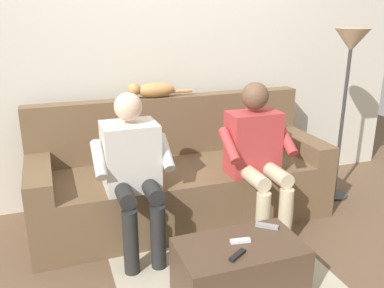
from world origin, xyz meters
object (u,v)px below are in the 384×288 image
(coffee_table, at_px, (239,271))
(cat_on_backrest, at_px, (153,90))
(floor_lamp, at_px, (349,57))
(couch, at_px, (181,180))
(remote_black, at_px, (237,255))
(remote_white, at_px, (240,241))
(remote_gray, at_px, (267,226))
(person_left_seated, at_px, (257,151))
(person_right_seated, at_px, (133,165))

(coffee_table, bearing_deg, cat_on_backrest, -84.21)
(coffee_table, relative_size, floor_lamp, 0.49)
(couch, distance_m, cat_on_backrest, 0.76)
(remote_black, relative_size, remote_white, 1.07)
(cat_on_backrest, bearing_deg, floor_lamp, 165.74)
(cat_on_backrest, distance_m, remote_gray, 1.46)
(person_left_seated, height_order, remote_white, person_left_seated)
(coffee_table, xyz_separation_m, floor_lamp, (-1.43, -0.97, 1.07))
(cat_on_backrest, bearing_deg, remote_white, 96.41)
(person_left_seated, bearing_deg, remote_gray, 68.88)
(remote_gray, bearing_deg, coffee_table, 65.44)
(cat_on_backrest, bearing_deg, person_right_seated, 63.89)
(couch, xyz_separation_m, cat_on_backrest, (0.14, -0.28, 0.70))
(person_right_seated, xyz_separation_m, remote_gray, (-0.69, 0.61, -0.27))
(couch, relative_size, remote_black, 18.19)
(person_right_seated, relative_size, remote_white, 9.40)
(coffee_table, height_order, remote_white, remote_white)
(couch, xyz_separation_m, person_left_seated, (-0.46, 0.41, 0.33))
(cat_on_backrest, bearing_deg, remote_gray, 106.76)
(couch, distance_m, remote_black, 1.20)
(coffee_table, distance_m, remote_gray, 0.33)
(couch, relative_size, person_left_seated, 2.04)
(coffee_table, height_order, person_left_seated, person_left_seated)
(couch, distance_m, remote_gray, 1.00)
(coffee_table, relative_size, person_left_seated, 0.64)
(person_right_seated, height_order, floor_lamp, floor_lamp)
(remote_black, bearing_deg, cat_on_backrest, 60.43)
(person_right_seated, bearing_deg, cat_on_backrest, -116.11)
(floor_lamp, bearing_deg, cat_on_backrest, -14.26)
(person_right_seated, relative_size, remote_black, 8.76)
(person_left_seated, distance_m, person_right_seated, 0.91)
(couch, height_order, remote_white, couch)
(coffee_table, distance_m, remote_white, 0.19)
(person_left_seated, bearing_deg, remote_black, 56.36)
(cat_on_backrest, xyz_separation_m, remote_gray, (-0.38, 1.25, -0.64))
(person_right_seated, height_order, remote_black, person_right_seated)
(person_right_seated, bearing_deg, remote_white, 123.59)
(floor_lamp, bearing_deg, remote_gray, 35.75)
(couch, bearing_deg, floor_lamp, 175.30)
(remote_black, distance_m, remote_white, 0.15)
(coffee_table, bearing_deg, person_left_seated, -123.73)
(remote_black, xyz_separation_m, remote_white, (-0.08, -0.13, -0.00))
(person_left_seated, distance_m, remote_gray, 0.66)
(couch, distance_m, person_left_seated, 0.70)
(remote_black, height_order, remote_white, same)
(remote_white, height_order, remote_gray, remote_gray)
(coffee_table, distance_m, cat_on_backrest, 1.61)
(person_left_seated, relative_size, remote_white, 9.56)
(person_right_seated, bearing_deg, floor_lamp, -172.51)
(coffee_table, height_order, floor_lamp, floor_lamp)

